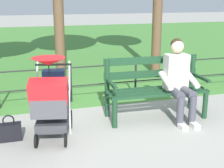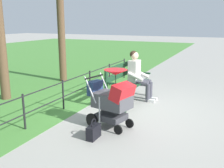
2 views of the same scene
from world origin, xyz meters
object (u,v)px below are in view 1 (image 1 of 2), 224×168
person_on_bench (179,78)px  handbag (9,132)px  stroller (51,97)px  park_bench (155,85)px

person_on_bench → handbag: 2.63m
person_on_bench → handbag: bearing=1.5°
stroller → person_on_bench: bearing=-175.2°
person_on_bench → handbag: person_on_bench is taller
park_bench → handbag: bearing=7.3°
stroller → park_bench: bearing=-167.0°
person_on_bench → stroller: person_on_bench is taller
person_on_bench → stroller: size_ratio=1.11×
person_on_bench → handbag: (2.57, 0.07, -0.55)m
person_on_bench → stroller: 2.00m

